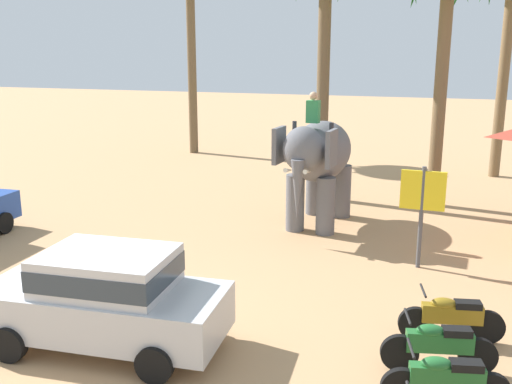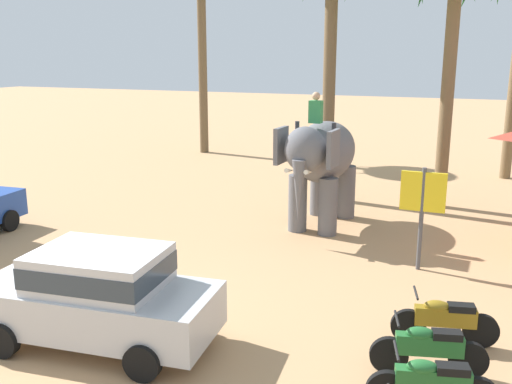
{
  "view_description": "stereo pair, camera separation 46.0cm",
  "coord_description": "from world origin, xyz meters",
  "px_view_note": "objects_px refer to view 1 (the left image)",
  "views": [
    {
      "loc": [
        5.98,
        -7.58,
        4.88
      ],
      "look_at": [
        1.26,
        5.1,
        1.6
      ],
      "focal_mm": 40.3,
      "sensor_mm": 36.0,
      "label": 1
    },
    {
      "loc": [
        6.41,
        -7.41,
        4.88
      ],
      "look_at": [
        1.26,
        5.1,
        1.6
      ],
      "focal_mm": 40.3,
      "sensor_mm": 36.0,
      "label": 2
    }
  ],
  "objects_px": {
    "motorcycle_far_in_row": "(451,317)",
    "signboard_yellow": "(422,197)",
    "motorcycle_fourth_in_row": "(439,345)",
    "elephant_with_mahout": "(318,158)",
    "motorcycle_mid_row": "(446,380)",
    "car_sedan_foreground": "(106,296)"
  },
  "relations": [
    {
      "from": "car_sedan_foreground",
      "to": "motorcycle_fourth_in_row",
      "type": "xyz_separation_m",
      "value": [
        5.32,
        1.11,
        -0.46
      ]
    },
    {
      "from": "signboard_yellow",
      "to": "car_sedan_foreground",
      "type": "bearing_deg",
      "value": -129.02
    },
    {
      "from": "motorcycle_fourth_in_row",
      "to": "motorcycle_mid_row",
      "type": "bearing_deg",
      "value": -81.39
    },
    {
      "from": "motorcycle_mid_row",
      "to": "signboard_yellow",
      "type": "distance_m",
      "value": 5.78
    },
    {
      "from": "car_sedan_foreground",
      "to": "motorcycle_fourth_in_row",
      "type": "bearing_deg",
      "value": 11.75
    },
    {
      "from": "car_sedan_foreground",
      "to": "motorcycle_far_in_row",
      "type": "bearing_deg",
      "value": 22.06
    },
    {
      "from": "elephant_with_mahout",
      "to": "motorcycle_mid_row",
      "type": "bearing_deg",
      "value": -63.92
    },
    {
      "from": "motorcycle_fourth_in_row",
      "to": "signboard_yellow",
      "type": "relative_size",
      "value": 0.74
    },
    {
      "from": "motorcycle_far_in_row",
      "to": "signboard_yellow",
      "type": "height_order",
      "value": "signboard_yellow"
    },
    {
      "from": "car_sedan_foreground",
      "to": "elephant_with_mahout",
      "type": "xyz_separation_m",
      "value": [
        1.54,
        8.14,
        1.06
      ]
    },
    {
      "from": "motorcycle_mid_row",
      "to": "elephant_with_mahout",
      "type": "bearing_deg",
      "value": 116.08
    },
    {
      "from": "elephant_with_mahout",
      "to": "signboard_yellow",
      "type": "xyz_separation_m",
      "value": [
        3.07,
        -2.45,
        -0.3
      ]
    },
    {
      "from": "elephant_with_mahout",
      "to": "signboard_yellow",
      "type": "height_order",
      "value": "elephant_with_mahout"
    },
    {
      "from": "signboard_yellow",
      "to": "motorcycle_fourth_in_row",
      "type": "bearing_deg",
      "value": -81.28
    },
    {
      "from": "motorcycle_far_in_row",
      "to": "motorcycle_fourth_in_row",
      "type": "bearing_deg",
      "value": -97.43
    },
    {
      "from": "car_sedan_foreground",
      "to": "motorcycle_mid_row",
      "type": "relative_size",
      "value": 2.41
    },
    {
      "from": "elephant_with_mahout",
      "to": "signboard_yellow",
      "type": "bearing_deg",
      "value": -38.5
    },
    {
      "from": "motorcycle_mid_row",
      "to": "motorcycle_fourth_in_row",
      "type": "distance_m",
      "value": 1.0
    },
    {
      "from": "motorcycle_fourth_in_row",
      "to": "car_sedan_foreground",
      "type": "bearing_deg",
      "value": -168.25
    },
    {
      "from": "motorcycle_mid_row",
      "to": "motorcycle_fourth_in_row",
      "type": "height_order",
      "value": "same"
    },
    {
      "from": "elephant_with_mahout",
      "to": "motorcycle_fourth_in_row",
      "type": "xyz_separation_m",
      "value": [
        3.78,
        -7.03,
        -1.53
      ]
    },
    {
      "from": "motorcycle_fourth_in_row",
      "to": "signboard_yellow",
      "type": "bearing_deg",
      "value": 98.72
    }
  ]
}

